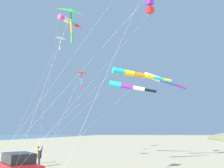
# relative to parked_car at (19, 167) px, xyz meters

# --- Properties ---
(parked_car) EXTENTS (4.37, 4.33, 1.85)m
(parked_car) POSITION_rel_parked_car_xyz_m (0.00, 0.00, 0.00)
(parked_car) COLOR red
(parked_car) RESTS_ON ground_plane
(person_adult_flyer) EXTENTS (0.54, 0.65, 1.92)m
(person_adult_flyer) POSITION_rel_parked_car_xyz_m (-1.56, 6.44, 0.09)
(person_adult_flyer) COLOR #232328
(person_adult_flyer) RESTS_ON ground_plane
(person_child_green_jacket) EXTENTS (0.67, 0.64, 1.88)m
(person_child_green_jacket) POSITION_rel_parked_car_xyz_m (-2.77, 8.70, 0.07)
(person_child_green_jacket) COLOR silver
(person_child_green_jacket) RESTS_ON ground_plane
(kite_delta_purple_drifting) EXTENTS (4.02, 3.28, 10.27)m
(kite_delta_purple_drifting) POSITION_rel_parked_car_xyz_m (1.43, 9.77, 9.06)
(kite_delta_purple_drifting) COLOR red
(kite_delta_purple_drifting) RESTS_ON ground_plane
(kite_delta_striped_overhead) EXTENTS (1.41, 11.64, 15.97)m
(kite_delta_striped_overhead) POSITION_rel_parked_car_xyz_m (-2.42, 12.47, 14.75)
(kite_delta_striped_overhead) COLOR white
(kite_delta_striped_overhead) RESTS_ON ground_plane
(kite_delta_orange_high_right) EXTENTS (5.08, 2.86, 10.61)m
(kite_delta_orange_high_right) POSITION_rel_parked_car_xyz_m (4.37, -3.34, 9.25)
(kite_delta_orange_high_right) COLOR green
(kite_delta_orange_high_right) RESTS_ON ground_plane
(kite_box_magenta_far_left) EXTENTS (9.52, 11.46, 17.84)m
(kite_box_magenta_far_left) POSITION_rel_parked_car_xyz_m (9.50, 8.18, 16.05)
(kite_box_magenta_far_left) COLOR purple
(kite_box_magenta_far_left) RESTS_ON ground_plane
(kite_windsock_blue_topmost) EXTENTS (13.71, 12.10, 10.22)m
(kite_windsock_blue_topmost) POSITION_rel_parked_car_xyz_m (10.54, 12.17, 8.55)
(kite_windsock_blue_topmost) COLOR white
(kite_windsock_blue_topmost) RESTS_ON ground_plane
(kite_windsock_yellow_midlevel) EXTENTS (3.04, 10.23, 22.19)m
(kite_windsock_yellow_midlevel) POSITION_rel_parked_car_xyz_m (-3.83, 18.89, 20.78)
(kite_windsock_yellow_midlevel) COLOR #EF4C93
(kite_windsock_yellow_midlevel) RESTS_ON ground_plane
(kite_windsock_white_trailing) EXTENTS (16.29, 3.74, 9.47)m
(kite_windsock_white_trailing) POSITION_rel_parked_car_xyz_m (7.74, 7.17, 8.03)
(kite_windsock_white_trailing) COLOR #1EB7C6
(kite_windsock_white_trailing) RESTS_ON ground_plane
(kite_windsock_rainbow_low_near) EXTENTS (14.67, 7.38, 10.46)m
(kite_windsock_rainbow_low_near) POSITION_rel_parked_car_xyz_m (6.12, 16.11, 8.65)
(kite_windsock_rainbow_low_near) COLOR #1EB7C6
(kite_windsock_rainbow_low_near) RESTS_ON ground_plane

